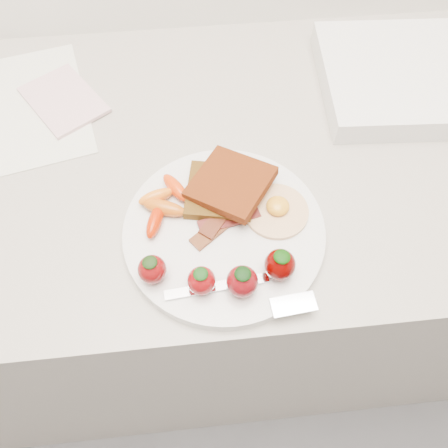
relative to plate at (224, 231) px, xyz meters
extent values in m
cube|color=gray|center=(-0.01, 0.16, -0.46)|extent=(2.00, 0.60, 0.90)
cylinder|color=silver|center=(0.00, 0.00, 0.00)|extent=(0.27, 0.27, 0.02)
cube|color=#352003|center=(0.00, 0.05, 0.02)|extent=(0.11, 0.11, 0.01)
cube|color=black|center=(0.01, 0.06, 0.03)|extent=(0.14, 0.14, 0.02)
cylinder|color=beige|center=(0.07, 0.02, 0.01)|extent=(0.11, 0.11, 0.01)
ellipsoid|color=orange|center=(0.07, 0.02, 0.02)|extent=(0.04, 0.04, 0.02)
cube|color=#4D1C0B|center=(-0.01, 0.00, 0.01)|extent=(0.08, 0.07, 0.00)
cube|color=#511211|center=(0.01, 0.01, 0.01)|extent=(0.09, 0.04, 0.00)
cube|color=#3C0E0E|center=(0.00, 0.02, 0.02)|extent=(0.07, 0.08, 0.00)
ellipsoid|color=orange|center=(-0.09, 0.05, 0.02)|extent=(0.05, 0.03, 0.02)
ellipsoid|color=#BA5511|center=(-0.08, 0.03, 0.02)|extent=(0.06, 0.04, 0.02)
ellipsoid|color=#B82101|center=(-0.09, 0.01, 0.02)|extent=(0.03, 0.06, 0.02)
ellipsoid|color=red|center=(-0.06, 0.06, 0.02)|extent=(0.04, 0.06, 0.02)
ellipsoid|color=#6C090A|center=(-0.09, -0.06, 0.03)|extent=(0.04, 0.04, 0.04)
ellipsoid|color=black|center=(-0.09, -0.06, 0.05)|extent=(0.02, 0.02, 0.01)
ellipsoid|color=maroon|center=(-0.04, -0.08, 0.03)|extent=(0.03, 0.03, 0.04)
ellipsoid|color=#0E350C|center=(-0.04, -0.08, 0.05)|extent=(0.02, 0.02, 0.01)
ellipsoid|color=#66090E|center=(0.01, -0.09, 0.03)|extent=(0.04, 0.04, 0.04)
ellipsoid|color=black|center=(0.01, -0.09, 0.05)|extent=(0.02, 0.02, 0.01)
ellipsoid|color=#480100|center=(0.06, -0.07, 0.03)|extent=(0.04, 0.04, 0.04)
ellipsoid|color=#0A3204|center=(0.06, -0.07, 0.05)|extent=(0.02, 0.02, 0.01)
cube|color=white|center=(-0.02, -0.08, 0.01)|extent=(0.13, 0.02, 0.00)
cube|color=silver|center=(0.07, -0.12, 0.01)|extent=(0.06, 0.03, 0.00)
cube|color=silver|center=(-0.31, 0.27, -0.01)|extent=(0.26, 0.31, 0.00)
cube|color=beige|center=(-0.24, 0.28, 0.00)|extent=(0.16, 0.17, 0.01)
cube|color=silver|center=(0.35, 0.26, 0.01)|extent=(0.33, 0.27, 0.04)
camera|label=1|loc=(-0.03, -0.29, 0.51)|focal=35.00mm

